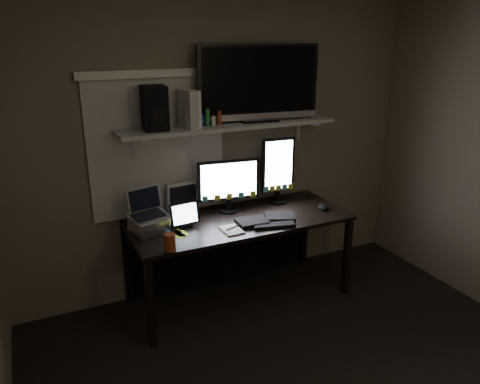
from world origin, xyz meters
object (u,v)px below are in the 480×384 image
tablet (184,215)px  tv (259,83)px  monitor_landscape (229,186)px  cup (170,242)px  speaker (154,108)px  keyboard (266,219)px  laptop (148,212)px  game_console (189,109)px  desk (233,233)px  mouse (323,207)px  monitor_portrait (278,170)px

tablet → tv: size_ratio=0.23×
tablet → tv: tv is taller
monitor_landscape → cup: bearing=-135.0°
tablet → speaker: (-0.14, 0.19, 0.81)m
monitor_landscape → keyboard: monitor_landscape is taller
laptop → keyboard: bearing=-27.1°
laptop → game_console: bearing=4.6°
tv → game_console: 0.62m
laptop → tv: bearing=-7.1°
monitor_landscape → laptop: bearing=-161.5°
desk → mouse: mouse is taller
monitor_portrait → speaker: speaker is taller
monitor_portrait → keyboard: monitor_portrait is taller
monitor_landscape → keyboard: bearing=-53.0°
monitor_portrait → tv: bearing=-170.8°
tv → tablet: bearing=-160.5°
monitor_landscape → mouse: bearing=-14.6°
keyboard → laptop: bearing=-178.8°
game_console → monitor_portrait: bearing=-9.8°
keyboard → mouse: 0.56m
tablet → speaker: bearing=121.1°
monitor_portrait → tv: tv is taller
laptop → speaker: speaker is taller
monitor_landscape → game_console: size_ratio=1.85×
keyboard → cup: 0.88m
monitor_portrait → game_console: size_ratio=2.10×
desk → game_console: size_ratio=6.35×
monitor_landscape → speaker: speaker is taller
monitor_landscape → tablet: monitor_landscape is taller
speaker → keyboard: bearing=-18.7°
monitor_portrait → keyboard: (-0.30, -0.35, -0.28)m
mouse → speaker: (-1.34, 0.32, 0.89)m
tablet → speaker: size_ratio=0.73×
desk → keyboard: (0.17, -0.26, 0.19)m
mouse → tv: tv is taller
cup → game_console: bearing=55.7°
tv → speaker: (-0.86, 0.01, -0.14)m
keyboard → cup: bearing=-154.8°
mouse → monitor_landscape: bearing=177.1°
cup → game_console: game_console is taller
tv → game_console: size_ratio=3.58×
cup → tv: size_ratio=0.12×
tablet → laptop: size_ratio=0.74×
monitor_portrait → mouse: (0.26, -0.33, -0.28)m
desk → monitor_portrait: 0.67m
desk → tablet: tablet is taller
tablet → keyboard: bearing=-19.2°
keyboard → tablet: tablet is taller
mouse → game_console: bearing=-177.0°
speaker → game_console: bearing=3.5°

